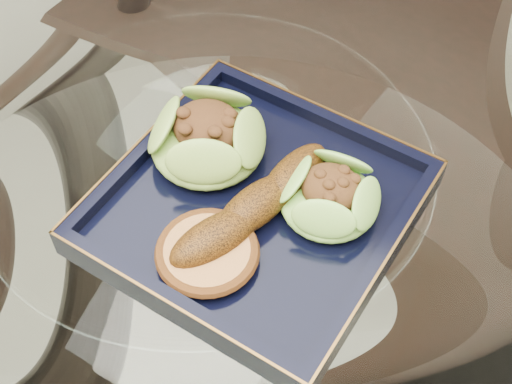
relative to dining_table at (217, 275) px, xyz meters
The scene contains 7 objects.
dining_table is the anchor object (origin of this frame).
dining_chair 0.53m from the dining_table, 104.86° to the left, with size 0.45×0.45×1.00m.
navy_plate 0.18m from the dining_table, ahead, with size 0.27×0.27×0.02m, color black.
lettuce_wrap_left 0.21m from the dining_table, 122.49° to the left, with size 0.11×0.11×0.04m, color olive.
lettuce_wrap_right 0.23m from the dining_table, 11.89° to the left, with size 0.09×0.09×0.03m, color #60AD32.
roasted_plantain 0.21m from the dining_table, 15.38° to the right, with size 0.18×0.04×0.03m, color #5B3209.
crumb_patty 0.21m from the dining_table, 59.08° to the right, with size 0.08×0.08×0.02m, color #C97C43.
Camera 1 is at (0.25, -0.35, 1.33)m, focal length 50.00 mm.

